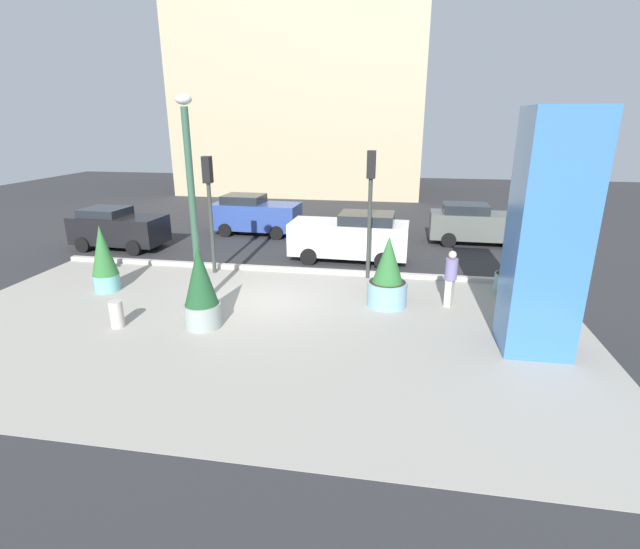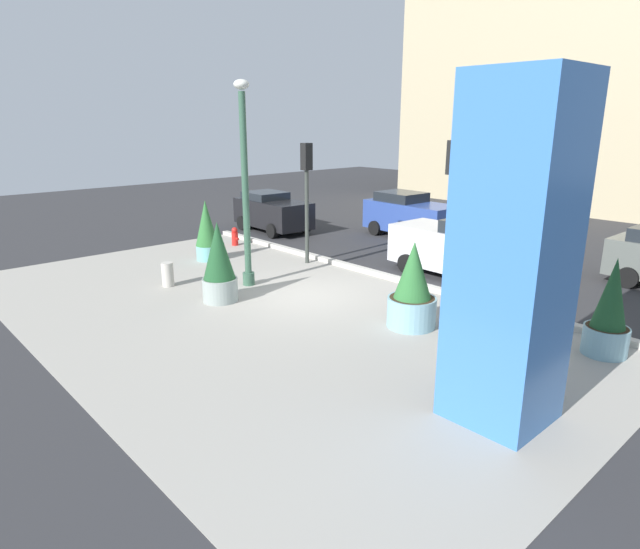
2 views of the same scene
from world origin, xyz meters
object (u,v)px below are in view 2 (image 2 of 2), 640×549
(traffic_light_far_side, at_px, (452,193))
(fire_hydrant, at_px, (235,237))
(concrete_bollard, at_px, (168,275))
(potted_plant_near_right, at_px, (207,231))
(pedestrian_crossing, at_px, (485,306))
(car_passing_lane, at_px, (463,248))
(potted_plant_by_pillar, at_px, (609,313))
(art_pillar_blue, at_px, (513,257))
(potted_plant_curbside, at_px, (412,291))
(traffic_light_corner, at_px, (307,183))
(car_curb_west, at_px, (410,215))
(lamp_post, at_px, (245,190))
(potted_plant_near_left, at_px, (219,264))
(car_curb_east, at_px, (272,212))

(traffic_light_far_side, bearing_deg, fire_hydrant, -175.83)
(concrete_bollard, bearing_deg, potted_plant_near_right, 127.44)
(pedestrian_crossing, bearing_deg, car_passing_lane, 128.19)
(potted_plant_by_pillar, bearing_deg, potted_plant_near_right, -171.07)
(art_pillar_blue, bearing_deg, potted_plant_near_right, 171.28)
(potted_plant_curbside, bearing_deg, traffic_light_far_side, 106.77)
(potted_plant_by_pillar, distance_m, traffic_light_corner, 10.39)
(fire_hydrant, distance_m, car_curb_west, 7.58)
(potted_plant_by_pillar, xyz_separation_m, potted_plant_curbside, (-3.86, -1.79, -0.01))
(traffic_light_far_side, height_order, pedestrian_crossing, traffic_light_far_side)
(lamp_post, xyz_separation_m, traffic_light_far_side, (4.80, 3.45, 0.06))
(concrete_bollard, relative_size, traffic_light_corner, 0.18)
(potted_plant_near_left, bearing_deg, potted_plant_near_right, 153.05)
(concrete_bollard, bearing_deg, fire_hydrant, 125.38)
(art_pillar_blue, xyz_separation_m, car_curb_west, (-10.32, 10.59, -1.87))
(potted_plant_near_left, bearing_deg, car_curb_west, 99.81)
(potted_plant_near_right, height_order, concrete_bollard, potted_plant_near_right)
(traffic_light_corner, relative_size, car_curb_east, 1.06)
(car_curb_west, bearing_deg, fire_hydrant, -119.41)
(potted_plant_curbside, bearing_deg, pedestrian_crossing, 7.28)
(car_curb_west, bearing_deg, potted_plant_near_left, -80.19)
(potted_plant_near_left, relative_size, car_passing_lane, 0.49)
(lamp_post, height_order, pedestrian_crossing, lamp_post)
(art_pillar_blue, distance_m, traffic_light_far_side, 6.43)
(potted_plant_curbside, relative_size, car_curb_east, 0.54)
(traffic_light_far_side, bearing_deg, potted_plant_near_left, -129.59)
(potted_plant_near_right, bearing_deg, art_pillar_blue, -8.72)
(potted_plant_by_pillar, height_order, car_passing_lane, potted_plant_by_pillar)
(concrete_bollard, height_order, car_passing_lane, car_passing_lane)
(potted_plant_by_pillar, height_order, potted_plant_near_left, potted_plant_near_left)
(car_curb_east, bearing_deg, potted_plant_curbside, -22.02)
(fire_hydrant, bearing_deg, traffic_light_far_side, 4.17)
(art_pillar_blue, height_order, car_passing_lane, art_pillar_blue)
(art_pillar_blue, bearing_deg, potted_plant_near_left, -178.52)
(concrete_bollard, relative_size, car_curb_west, 0.18)
(lamp_post, xyz_separation_m, potted_plant_near_right, (-3.54, 0.69, -1.83))
(potted_plant_near_left, height_order, pedestrian_crossing, potted_plant_near_left)
(traffic_light_corner, xyz_separation_m, car_curb_west, (-0.36, 6.24, -1.89))
(art_pillar_blue, relative_size, car_curb_east, 1.43)
(potted_plant_near_left, relative_size, concrete_bollard, 3.02)
(traffic_light_corner, bearing_deg, car_passing_lane, 27.51)
(car_curb_west, relative_size, pedestrian_crossing, 2.45)
(traffic_light_corner, bearing_deg, concrete_bollard, -98.74)
(potted_plant_by_pillar, bearing_deg, art_pillar_blue, -93.55)
(potted_plant_near_right, distance_m, fire_hydrant, 2.55)
(concrete_bollard, bearing_deg, car_curb_east, 121.33)
(car_curb_west, bearing_deg, art_pillar_blue, -45.75)
(car_passing_lane, bearing_deg, traffic_light_corner, -152.49)
(car_curb_east, bearing_deg, potted_plant_near_left, -46.07)
(art_pillar_blue, relative_size, pedestrian_crossing, 3.27)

